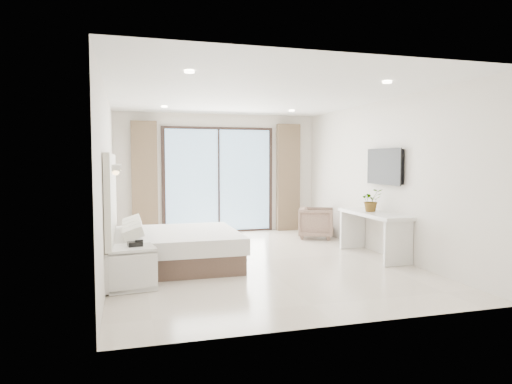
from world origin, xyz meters
TOP-DOWN VIEW (x-y plane):
  - ground at (0.00, 0.00)m, footprint 6.20×6.20m
  - room_shell at (-0.20, 0.74)m, footprint 4.62×6.22m
  - bed at (-1.34, -0.05)m, footprint 1.94×1.85m
  - nightstand at (-1.99, -1.17)m, footprint 0.65×0.56m
  - phone at (-1.93, -1.14)m, footprint 0.20×0.17m
  - console_desk at (2.04, -0.27)m, footprint 0.52×1.66m
  - plant at (2.04, -0.18)m, footprint 0.36×0.40m
  - armchair at (1.85, 1.75)m, footprint 0.89×0.91m

SIDE VIEW (x-z plane):
  - ground at x=0.00m, z-range 0.00..0.00m
  - nightstand at x=-1.99m, z-range 0.00..0.54m
  - bed at x=-1.34m, z-range -0.05..0.63m
  - armchair at x=1.85m, z-range 0.00..0.72m
  - console_desk at x=2.04m, z-range 0.18..0.95m
  - phone at x=-1.93m, z-range 0.55..0.61m
  - plant at x=2.04m, z-range 0.77..1.08m
  - room_shell at x=-0.20m, z-range 0.22..2.94m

